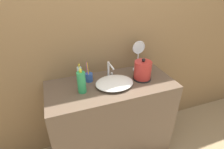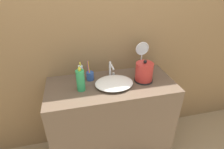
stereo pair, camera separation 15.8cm
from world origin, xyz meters
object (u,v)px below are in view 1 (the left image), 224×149
at_px(faucet, 110,69).
at_px(lotion_bottle, 80,75).
at_px(shampoo_bottle, 82,82).
at_px(vanity_mirror, 138,54).
at_px(toothbrush_cup, 89,77).
at_px(electric_kettle, 143,71).

xyz_separation_m(faucet, lotion_bottle, (-0.29, 0.02, -0.02)).
distance_m(shampoo_bottle, vanity_mirror, 0.67).
distance_m(faucet, vanity_mirror, 0.35).
relative_size(faucet, toothbrush_cup, 0.83).
bearing_deg(faucet, vanity_mirror, 10.03).
distance_m(electric_kettle, vanity_mirror, 0.21).
xyz_separation_m(faucet, shampoo_bottle, (-0.30, -0.15, 0.00)).
distance_m(faucet, toothbrush_cup, 0.21).
bearing_deg(faucet, electric_kettle, -23.42).
bearing_deg(electric_kettle, lotion_bottle, 165.88).
relative_size(lotion_bottle, shampoo_bottle, 0.80).
bearing_deg(faucet, toothbrush_cup, 176.99).
bearing_deg(shampoo_bottle, toothbrush_cup, 58.19).
relative_size(faucet, lotion_bottle, 0.87).
height_order(toothbrush_cup, vanity_mirror, vanity_mirror).
distance_m(lotion_bottle, shampoo_bottle, 0.17).
distance_m(electric_kettle, lotion_bottle, 0.59).
relative_size(faucet, shampoo_bottle, 0.70).
bearing_deg(vanity_mirror, shampoo_bottle, -161.92).
bearing_deg(lotion_bottle, electric_kettle, -14.12).
xyz_separation_m(faucet, vanity_mirror, (0.33, 0.06, 0.09)).
height_order(toothbrush_cup, shampoo_bottle, shampoo_bottle).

